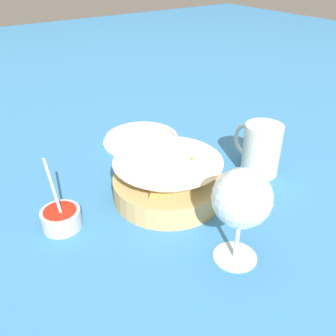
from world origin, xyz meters
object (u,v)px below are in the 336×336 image
at_px(side_plate, 142,139).
at_px(sauce_cup, 61,218).
at_px(food_basket, 168,181).
at_px(beer_mug, 261,151).
at_px(wine_glass, 242,201).

bearing_deg(side_plate, sauce_cup, 125.39).
relative_size(food_basket, side_plate, 1.11).
height_order(sauce_cup, side_plate, sauce_cup).
bearing_deg(beer_mug, sauce_cup, 81.20).
distance_m(beer_mug, side_plate, 0.29).
xyz_separation_m(food_basket, side_plate, (0.23, -0.08, -0.03)).
distance_m(sauce_cup, beer_mug, 0.41).
bearing_deg(sauce_cup, side_plate, -54.61).
distance_m(food_basket, wine_glass, 0.21).
xyz_separation_m(food_basket, wine_glass, (-0.19, 0.01, 0.07)).
bearing_deg(food_basket, side_plate, -19.21).
distance_m(food_basket, sauce_cup, 0.20).
bearing_deg(wine_glass, side_plate, -11.71).
distance_m(wine_glass, beer_mug, 0.27).
relative_size(beer_mug, side_plate, 0.64).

